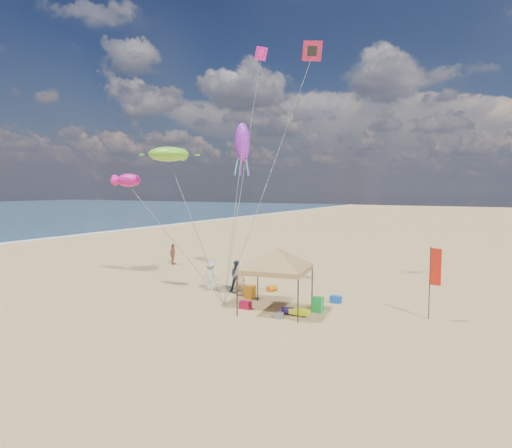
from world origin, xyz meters
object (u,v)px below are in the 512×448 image
at_px(cooler_red, 245,305).
at_px(canopy_tent, 276,249).
at_px(person_near_b, 237,276).
at_px(chair_yellow, 250,292).
at_px(person_near_a, 240,280).
at_px(person_far_a, 173,254).
at_px(beach_cart, 299,311).
at_px(feather_flag, 434,272).
at_px(cooler_blue, 336,299).
at_px(chair_green, 318,305).
at_px(person_near_c, 210,276).

bearing_deg(cooler_red, canopy_tent, 14.78).
bearing_deg(cooler_red, person_near_b, 127.28).
bearing_deg(cooler_red, chair_yellow, 113.33).
xyz_separation_m(person_near_a, person_far_a, (-9.79, 6.15, -0.04)).
bearing_deg(canopy_tent, beach_cart, -8.71).
height_order(chair_yellow, person_far_a, person_far_a).
relative_size(canopy_tent, person_far_a, 3.54).
relative_size(feather_flag, beach_cart, 3.71).
bearing_deg(person_far_a, cooler_blue, -126.71).
distance_m(canopy_tent, chair_green, 3.34).
bearing_deg(feather_flag, person_far_a, 163.59).
bearing_deg(chair_green, person_near_c, 170.46).
relative_size(cooler_blue, person_near_c, 0.32).
height_order(cooler_blue, chair_green, chair_green).
bearing_deg(canopy_tent, cooler_blue, 53.53).
height_order(canopy_tent, person_near_a, canopy_tent).
relative_size(person_near_b, person_far_a, 1.10).
relative_size(person_near_c, person_far_a, 1.04).
bearing_deg(chair_yellow, beach_cart, -25.09).
distance_m(feather_flag, beach_cart, 6.33).
distance_m(canopy_tent, person_near_b, 5.01).
height_order(chair_green, person_near_c, person_near_c).
bearing_deg(person_near_a, person_near_c, -13.65).
bearing_deg(cooler_blue, chair_yellow, -163.30).
height_order(chair_yellow, beach_cart, chair_yellow).
xyz_separation_m(person_near_a, person_near_c, (-2.17, 0.26, -0.01)).
height_order(cooler_blue, person_near_c, person_near_c).
xyz_separation_m(canopy_tent, beach_cart, (1.32, -0.20, -2.82)).
bearing_deg(feather_flag, chair_yellow, -176.28).
relative_size(person_near_a, person_near_c, 1.01).
height_order(chair_green, beach_cart, chair_green).
height_order(person_near_c, person_far_a, person_near_c).
xyz_separation_m(feather_flag, person_far_a, (-19.75, 5.82, -1.40)).
height_order(feather_flag, chair_yellow, feather_flag).
bearing_deg(chair_green, cooler_blue, 82.68).
bearing_deg(beach_cart, person_near_b, 151.33).
relative_size(cooler_red, person_near_c, 0.32).
xyz_separation_m(feather_flag, person_near_a, (-9.96, -0.33, -1.35)).
height_order(chair_green, person_near_b, person_near_b).
bearing_deg(person_near_a, cooler_red, 119.90).
relative_size(feather_flag, cooler_blue, 6.18).
bearing_deg(person_near_c, beach_cart, 152.19).
bearing_deg(person_far_a, chair_green, -133.59).
height_order(canopy_tent, person_far_a, canopy_tent).
xyz_separation_m(cooler_blue, person_near_c, (-7.35, -0.79, 0.66)).
bearing_deg(chair_yellow, chair_green, -9.09).
relative_size(chair_green, chair_yellow, 1.00).
bearing_deg(person_near_b, cooler_red, -88.36).
xyz_separation_m(cooler_blue, chair_green, (-0.25, -1.98, 0.16)).
distance_m(canopy_tent, feather_flag, 7.22).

